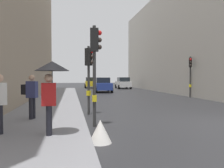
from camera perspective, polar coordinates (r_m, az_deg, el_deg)
The scene contains 12 objects.
ground_plane at distance 9.80m, azimuth 25.24°, elevation -9.18°, with size 120.00×120.00×0.00m, color #28282B.
sidewalk_kerb at distance 13.96m, azimuth -15.34°, elevation -5.47°, with size 3.45×40.00×0.16m, color gray.
building_facade_right at distance 30.22m, azimuth 23.63°, elevation 9.89°, with size 12.00×32.00×12.28m, color #B2ADA3.
traffic_light_near_right at distance 10.83m, azimuth -5.92°, elevation 4.26°, with size 0.44×0.37×3.34m.
traffic_light_near_left at distance 8.20m, azimuth -4.41°, elevation 6.89°, with size 0.44×0.26×3.72m.
traffic_light_mid_street at distance 20.85m, azimuth 19.54°, elevation 3.60°, with size 0.34×0.45×3.64m.
car_yellow_taxi at distance 37.12m, azimuth -5.49°, elevation 0.37°, with size 2.12×4.25×1.76m.
car_white_compact at distance 34.59m, azimuth 2.88°, elevation 0.27°, with size 2.10×4.24×1.76m.
car_blue_van at distance 26.66m, azimuth -2.42°, elevation -0.21°, with size 2.09×4.24×1.76m.
pedestrian_with_umbrella at distance 6.65m, azimuth -15.41°, elevation 1.74°, with size 1.00×1.00×2.14m.
pedestrian_with_grey_backpack at distance 9.43m, azimuth -20.16°, elevation -2.41°, with size 0.65×0.44×1.77m.
warning_sign_triangle at distance 6.32m, azimuth -3.04°, elevation -12.07°, with size 0.64×0.64×0.65m, color silver.
Camera 1 is at (-5.64, -7.80, 1.85)m, focal length 35.47 mm.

